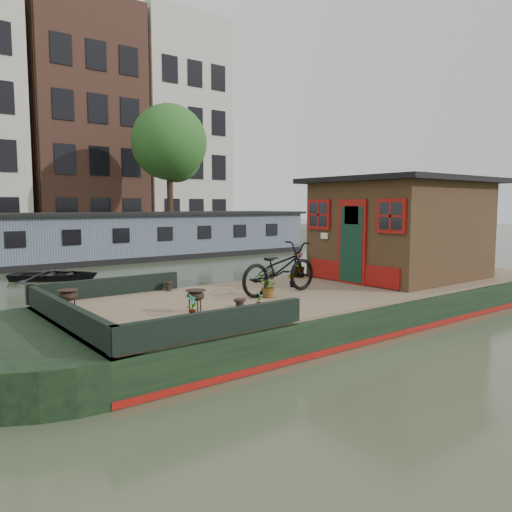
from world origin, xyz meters
TOP-DOWN VIEW (x-y plane):
  - ground at (0.00, 0.00)m, footprint 120.00×120.00m
  - houseboat_hull at (-1.33, 0.00)m, footprint 14.01×4.02m
  - houseboat_deck at (0.00, 0.00)m, footprint 11.80×3.80m
  - bow_bulwark at (-5.07, 0.00)m, footprint 3.00×4.00m
  - cabin at (2.19, 0.00)m, footprint 4.00×3.50m
  - bicycle at (-1.70, 0.03)m, footprint 2.01×0.83m
  - potted_plant_a at (-4.13, -0.67)m, footprint 0.22×0.18m
  - potted_plant_b at (-0.94, 0.51)m, footprint 0.20×0.20m
  - potted_plant_c at (-2.14, -0.16)m, footprint 0.52×0.50m
  - potted_plant_d at (0.20, 1.54)m, footprint 0.41×0.41m
  - potted_plant_e at (-2.86, -0.78)m, footprint 0.19×0.19m
  - brazier_front at (-3.93, -0.47)m, footprint 0.47×0.47m
  - brazier_rear at (-5.60, 0.82)m, footprint 0.40×0.40m
  - bollard_port at (-3.29, 1.70)m, footprint 0.17×0.17m
  - bollard_stbd at (-3.38, -0.94)m, footprint 0.20×0.20m
  - dinghy at (-3.44, 9.34)m, footprint 3.39×3.11m
  - far_houseboat at (0.00, 14.00)m, footprint 20.40×4.40m
  - quay at (0.00, 20.50)m, footprint 60.00×6.00m
  - townhouse_row at (0.15, 27.50)m, footprint 27.25×8.00m
  - tree_right at (6.14, 19.07)m, footprint 4.40×4.40m

SIDE VIEW (x-z plane):
  - ground at x=0.00m, z-range 0.00..0.00m
  - houseboat_hull at x=-1.33m, z-range -0.03..0.57m
  - dinghy at x=-3.44m, z-range 0.00..0.57m
  - quay at x=0.00m, z-range 0.00..0.90m
  - houseboat_deck at x=0.00m, z-range 0.60..0.65m
  - bollard_port at x=-3.29m, z-range 0.65..0.84m
  - bollard_stbd at x=-3.38m, z-range 0.65..0.88m
  - potted_plant_b at x=-0.94m, z-range 0.65..0.94m
  - potted_plant_e at x=-2.86m, z-range 0.65..0.96m
  - bow_bulwark at x=-5.07m, z-range 0.65..1.00m
  - potted_plant_a at x=-4.13m, z-range 0.65..1.00m
  - brazier_front at x=-3.93m, z-range 0.65..1.03m
  - brazier_rear at x=-5.60m, z-range 0.65..1.03m
  - potted_plant_c at x=-2.14m, z-range 0.65..1.09m
  - potted_plant_d at x=0.20m, z-range 0.65..1.27m
  - far_houseboat at x=0.00m, z-range -0.09..2.02m
  - bicycle at x=-1.70m, z-range 0.65..1.68m
  - cabin at x=2.19m, z-range 0.67..3.09m
  - tree_right at x=6.14m, z-range 2.19..9.59m
  - townhouse_row at x=0.15m, z-range -0.35..16.15m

